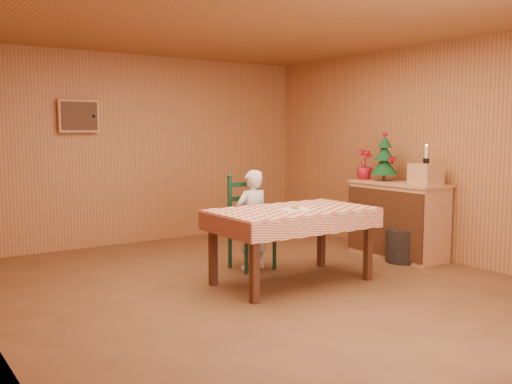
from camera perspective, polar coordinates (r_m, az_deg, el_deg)
ground at (r=5.72m, az=1.15°, el=-9.69°), size 6.00×6.00×0.00m
cabin_walls at (r=5.95m, az=-1.86°, el=8.70°), size 5.10×6.05×2.65m
dining_table at (r=5.83m, az=3.64°, el=-2.48°), size 1.66×0.96×0.77m
ladder_chair at (r=6.49m, az=-0.68°, el=-3.23°), size 0.44×0.40×1.08m
seated_child at (r=6.43m, az=-0.39°, el=-2.78°), size 0.41×0.27×1.12m
napkin at (r=5.78m, az=3.95°, el=-1.71°), size 0.32×0.32×0.00m
donut at (r=5.78m, az=3.95°, el=-1.54°), size 0.10×0.10×0.03m
shelf_unit at (r=7.29m, az=13.98°, el=-2.68°), size 0.54×1.24×0.93m
crate at (r=6.97m, az=16.61°, el=1.73°), size 0.31×0.31×0.25m
christmas_tree at (r=7.38m, az=12.72°, el=3.28°), size 0.34×0.34×0.62m
flower_arrangement at (r=7.56m, az=10.78°, el=2.74°), size 0.26×0.26×0.39m
candle_set at (r=6.96m, az=16.66°, el=3.29°), size 0.07×0.07×0.22m
storage_bin at (r=7.04m, az=14.45°, el=-5.21°), size 0.41×0.41×0.40m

